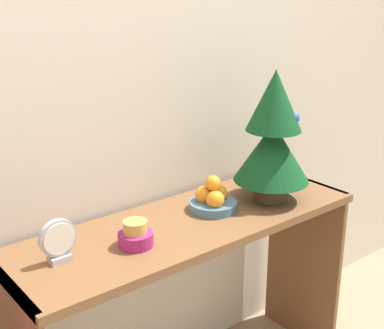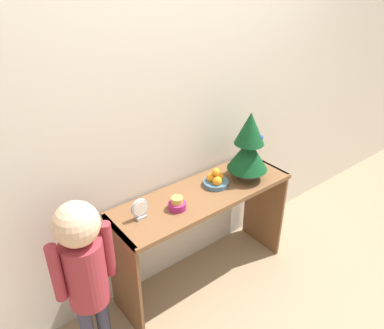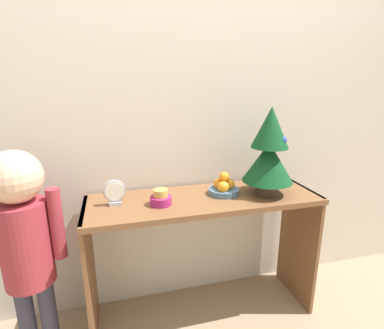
{
  "view_description": "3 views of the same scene",
  "coord_description": "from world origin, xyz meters",
  "px_view_note": "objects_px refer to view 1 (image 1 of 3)",
  "views": [
    {
      "loc": [
        -1.04,
        -1.1,
        1.54
      ],
      "look_at": [
        -0.0,
        0.2,
        0.96
      ],
      "focal_mm": 50.0,
      "sensor_mm": 36.0,
      "label": 1
    },
    {
      "loc": [
        -1.34,
        -1.37,
        2.12
      ],
      "look_at": [
        -0.08,
        0.24,
        0.98
      ],
      "focal_mm": 35.0,
      "sensor_mm": 36.0,
      "label": 2
    },
    {
      "loc": [
        -0.46,
        -1.26,
        1.38
      ],
      "look_at": [
        -0.07,
        0.2,
        0.95
      ],
      "focal_mm": 28.0,
      "sensor_mm": 36.0,
      "label": 3
    }
  ],
  "objects_px": {
    "singing_bowl": "(135,236)",
    "desk_clock": "(58,241)",
    "fruit_bowl": "(213,199)",
    "mini_tree": "(273,136)"
  },
  "relations": [
    {
      "from": "mini_tree",
      "to": "fruit_bowl",
      "type": "xyz_separation_m",
      "value": [
        -0.24,
        0.06,
        -0.21
      ]
    },
    {
      "from": "mini_tree",
      "to": "singing_bowl",
      "type": "xyz_separation_m",
      "value": [
        -0.6,
        -0.0,
        -0.21
      ]
    },
    {
      "from": "fruit_bowl",
      "to": "desk_clock",
      "type": "distance_m",
      "value": 0.6
    },
    {
      "from": "singing_bowl",
      "to": "desk_clock",
      "type": "height_order",
      "value": "desk_clock"
    },
    {
      "from": "fruit_bowl",
      "to": "singing_bowl",
      "type": "bearing_deg",
      "value": -170.74
    },
    {
      "from": "mini_tree",
      "to": "desk_clock",
      "type": "height_order",
      "value": "mini_tree"
    },
    {
      "from": "fruit_bowl",
      "to": "desk_clock",
      "type": "height_order",
      "value": "desk_clock"
    },
    {
      "from": "mini_tree",
      "to": "desk_clock",
      "type": "distance_m",
      "value": 0.85
    },
    {
      "from": "fruit_bowl",
      "to": "mini_tree",
      "type": "bearing_deg",
      "value": -14.09
    },
    {
      "from": "fruit_bowl",
      "to": "desk_clock",
      "type": "relative_size",
      "value": 1.29
    }
  ]
}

